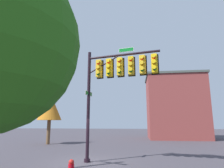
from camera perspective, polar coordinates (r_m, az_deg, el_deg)
name	(u,v)px	position (r m, az deg, el deg)	size (l,w,h in m)	color
ground_plane	(87,162)	(12.25, -7.45, -22.08)	(120.00, 120.00, 0.00)	#423D45
signal_pole_assembly	(118,73)	(11.68, 1.77, 3.15)	(4.60, 1.62, 6.82)	black
tree_mid	(50,107)	(22.47, -17.95, -6.59)	(2.61, 2.61, 5.45)	brown
brick_building	(175,106)	(29.77, 18.22, -6.37)	(8.17, 6.72, 9.14)	brown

